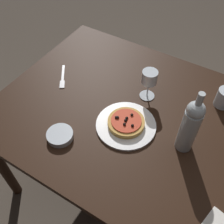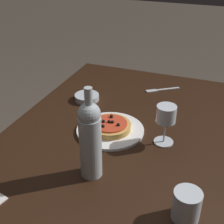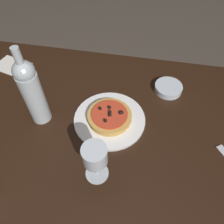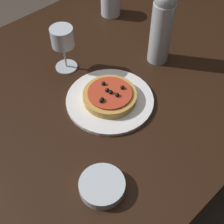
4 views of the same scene
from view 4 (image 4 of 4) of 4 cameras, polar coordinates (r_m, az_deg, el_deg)
ground_plane at (r=1.73m, az=-0.30°, el=-12.02°), size 14.00×14.00×0.00m
dining_table at (r=1.17m, az=-0.44°, el=3.96°), size 1.55×1.04×0.76m
dinner_plate at (r=1.02m, az=-0.39°, el=2.21°), size 0.29×0.29×0.01m
pizza at (r=1.01m, az=-0.40°, el=3.02°), size 0.18×0.18×0.04m
wine_glass at (r=1.08m, az=-9.05°, el=12.94°), size 0.08×0.08×0.17m
wine_bottle at (r=1.10m, az=9.12°, el=15.50°), size 0.08×0.08×0.33m
water_cup at (r=1.40m, az=-0.25°, el=19.23°), size 0.08×0.08×0.10m
side_bowl at (r=0.84m, az=-1.83°, el=-13.36°), size 0.12×0.12×0.03m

